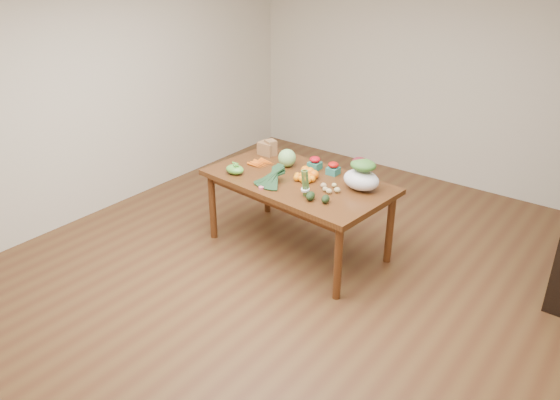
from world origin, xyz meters
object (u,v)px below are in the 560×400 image
Objects in this scene: mandarin_cluster at (304,176)px; asparagus_bundle at (305,183)px; paper_bag at (267,147)px; dining_table at (298,215)px; cabbage at (287,158)px; salad_bag at (361,176)px; kale_bunch at (269,177)px.

mandarin_cluster is 0.72× the size of asparagus_bundle.
dining_table is at bearing -27.24° from paper_bag.
asparagus_bundle reaches higher than dining_table.
dining_table is 6.91× the size of asparagus_bundle.
mandarin_cluster is at bearing -29.32° from cabbage.
cabbage is 0.39m from mandarin_cluster.
mandarin_cluster is 0.34m from asparagus_bundle.
dining_table is at bearing -35.07° from cabbage.
paper_bag is 1.08m from asparagus_bundle.
asparagus_bundle is at bearing -40.47° from cabbage.
mandarin_cluster is 0.54m from salad_bag.
mandarin_cluster is (0.34, -0.19, -0.04)m from cabbage.
mandarin_cluster is at bearing -163.58° from salad_bag.
kale_bunch is at bearing -50.17° from paper_bag.
salad_bag is (0.31, 0.42, 0.00)m from asparagus_bundle.
salad_bag is at bearing 19.70° from dining_table.
kale_bunch is at bearing -109.95° from dining_table.
cabbage is at bearing 149.98° from dining_table.
salad_bag reaches higher than asparagus_bundle.
asparagus_bundle reaches higher than paper_bag.
cabbage is 0.44× the size of kale_bunch.
paper_bag is at bearing 159.55° from cabbage.
cabbage is (-0.27, 0.19, 0.46)m from dining_table.
mandarin_cluster is 0.45× the size of kale_bunch.
cabbage is 0.71m from asparagus_bundle.
kale_bunch is (-0.20, -0.28, 0.03)m from mandarin_cluster.
paper_bag is 0.68× the size of salad_bag.
dining_table is at bearing -165.35° from salad_bag.
mandarin_cluster is at bearing 131.52° from asparagus_bundle.
mandarin_cluster is at bearing 59.79° from kale_bunch.
salad_bag is (0.85, -0.04, 0.04)m from cabbage.
kale_bunch reaches higher than dining_table.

